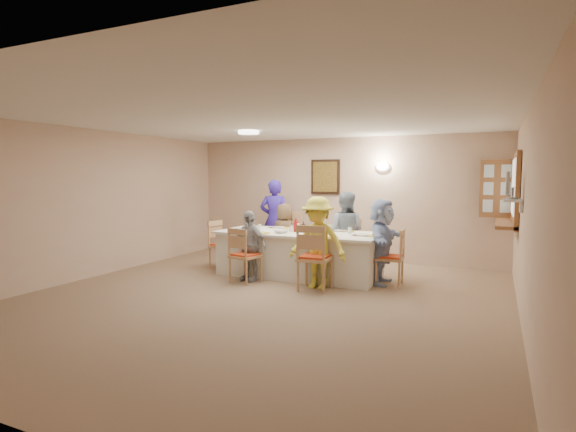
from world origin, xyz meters
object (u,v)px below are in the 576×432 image
at_px(serving_hatch, 516,190).
at_px(desk_fan, 510,189).
at_px(diner_front_right, 318,243).
at_px(diner_front_left, 249,246).
at_px(chair_front_right, 315,257).
at_px(chair_back_left, 287,239).
at_px(caregiver, 275,220).
at_px(diner_right_end, 382,242).
at_px(diner_back_right, 345,232).
at_px(condiment_ketchup, 296,225).
at_px(dining_table, 299,254).
at_px(diner_back_left, 285,235).
at_px(chair_right_end, 390,257).
at_px(chair_front_left, 246,255).
at_px(chair_back_right, 347,244).
at_px(chair_left_end, 223,245).

distance_m(serving_hatch, desk_fan, 1.36).
bearing_deg(diner_front_right, diner_front_left, -178.52).
bearing_deg(chair_front_right, chair_back_left, -57.21).
bearing_deg(caregiver, diner_right_end, 138.24).
xyz_separation_m(diner_back_right, condiment_ketchup, (-0.67, -0.67, 0.16)).
height_order(dining_table, diner_back_left, diner_back_left).
relative_size(chair_right_end, diner_front_left, 0.77).
bearing_deg(diner_back_right, caregiver, -17.00).
bearing_deg(desk_fan, chair_front_left, -176.90).
height_order(desk_fan, chair_front_left, desk_fan).
height_order(chair_right_end, caregiver, caregiver).
distance_m(chair_back_right, diner_front_right, 1.50).
xyz_separation_m(chair_right_end, diner_back_left, (-2.15, 0.68, 0.15)).
bearing_deg(caregiver, desk_fan, 140.89).
bearing_deg(dining_table, condiment_ketchup, 175.08).
distance_m(diner_back_left, diner_front_right, 1.82).
xyz_separation_m(chair_back_right, chair_front_left, (-1.20, -1.60, -0.02)).
relative_size(diner_back_right, diner_front_left, 1.25).
xyz_separation_m(desk_fan, condiment_ketchup, (-3.26, 0.60, -0.67)).
xyz_separation_m(serving_hatch, diner_front_right, (-2.71, -1.44, -0.80)).
height_order(desk_fan, chair_right_end, desk_fan).
distance_m(diner_front_left, condiment_ketchup, 0.92).
height_order(diner_back_left, diner_front_left, diner_back_left).
height_order(chair_back_right, chair_right_end, chair_back_right).
bearing_deg(chair_left_end, chair_back_left, -42.74).
bearing_deg(dining_table, diner_back_left, 131.42).
bearing_deg(chair_right_end, diner_right_end, -93.30).
bearing_deg(diner_front_right, chair_front_left, -172.81).
bearing_deg(diner_back_left, serving_hatch, -177.91).
distance_m(diner_back_right, diner_front_right, 1.36).
bearing_deg(serving_hatch, diner_back_right, -178.39).
distance_m(chair_front_right, chair_right_end, 1.24).
bearing_deg(chair_back_left, chair_left_end, -143.63).
bearing_deg(diner_back_left, chair_front_left, 90.98).
distance_m(serving_hatch, dining_table, 3.57).
relative_size(chair_back_right, diner_front_right, 0.67).
bearing_deg(dining_table, chair_front_left, -126.87).
xyz_separation_m(dining_table, diner_back_left, (-0.60, 0.68, 0.22)).
xyz_separation_m(chair_back_right, chair_right_end, (0.95, -0.80, -0.03)).
height_order(chair_back_left, diner_front_right, diner_front_right).
distance_m(serving_hatch, diner_front_left, 4.27).
height_order(chair_right_end, condiment_ketchup, condiment_ketchup).
height_order(chair_front_right, chair_left_end, chair_front_right).
distance_m(chair_front_left, diner_right_end, 2.18).
xyz_separation_m(dining_table, diner_back_right, (0.60, 0.68, 0.34)).
height_order(desk_fan, dining_table, desk_fan).
xyz_separation_m(chair_front_right, chair_right_end, (0.95, 0.80, -0.06)).
relative_size(diner_back_right, condiment_ketchup, 6.00).
bearing_deg(condiment_ketchup, diner_right_end, -0.22).
relative_size(diner_right_end, condiment_ketchup, 5.67).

